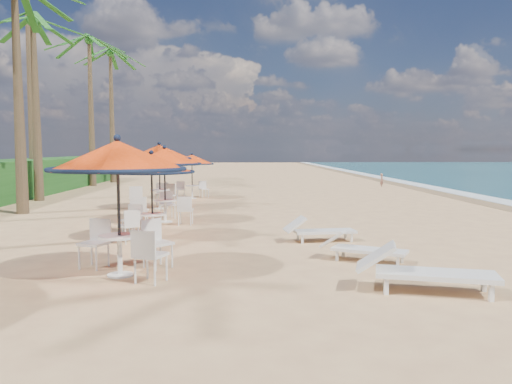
{
  "coord_description": "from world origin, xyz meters",
  "views": [
    {
      "loc": [
        -2.4,
        -9.17,
        2.32
      ],
      "look_at": [
        -1.94,
        3.93,
        1.2
      ],
      "focal_mm": 35.0,
      "sensor_mm": 36.0,
      "label": 1
    }
  ],
  "objects_px": {
    "station_3": "(159,160)",
    "lounger_mid": "(361,247)",
    "lounger_near": "(421,270)",
    "station_1": "(149,172)",
    "station_2": "(165,166)",
    "station_4": "(192,164)",
    "lounger_far": "(317,230)",
    "station_0": "(120,173)"
  },
  "relations": [
    {
      "from": "station_3",
      "to": "lounger_mid",
      "type": "bearing_deg",
      "value": -59.08
    },
    {
      "from": "lounger_near",
      "to": "lounger_mid",
      "type": "xyz_separation_m",
      "value": [
        -0.42,
        2.29,
        -0.07
      ]
    },
    {
      "from": "station_1",
      "to": "station_2",
      "type": "distance_m",
      "value": 3.05
    },
    {
      "from": "station_1",
      "to": "station_2",
      "type": "bearing_deg",
      "value": 90.96
    },
    {
      "from": "station_3",
      "to": "lounger_near",
      "type": "xyz_separation_m",
      "value": [
        6.07,
        -11.71,
        -1.54
      ]
    },
    {
      "from": "station_4",
      "to": "lounger_far",
      "type": "height_order",
      "value": "station_4"
    },
    {
      "from": "station_0",
      "to": "station_4",
      "type": "relative_size",
      "value": 1.2
    },
    {
      "from": "station_1",
      "to": "lounger_far",
      "type": "xyz_separation_m",
      "value": [
        4.28,
        -0.46,
        -1.45
      ]
    },
    {
      "from": "station_1",
      "to": "lounger_near",
      "type": "xyz_separation_m",
      "value": [
        5.25,
        -4.98,
        -1.39
      ]
    },
    {
      "from": "station_4",
      "to": "lounger_mid",
      "type": "xyz_separation_m",
      "value": [
        4.73,
        -13.54,
        -1.36
      ]
    },
    {
      "from": "station_1",
      "to": "lounger_far",
      "type": "height_order",
      "value": "station_1"
    },
    {
      "from": "station_1",
      "to": "lounger_near",
      "type": "bearing_deg",
      "value": -43.52
    },
    {
      "from": "lounger_near",
      "to": "lounger_far",
      "type": "relative_size",
      "value": 1.24
    },
    {
      "from": "station_4",
      "to": "lounger_far",
      "type": "bearing_deg",
      "value": -69.69
    },
    {
      "from": "lounger_near",
      "to": "station_0",
      "type": "bearing_deg",
      "value": -178.56
    },
    {
      "from": "station_3",
      "to": "station_4",
      "type": "bearing_deg",
      "value": 77.53
    },
    {
      "from": "station_2",
      "to": "lounger_mid",
      "type": "xyz_separation_m",
      "value": [
        4.87,
        -5.74,
        -1.5
      ]
    },
    {
      "from": "station_2",
      "to": "lounger_far",
      "type": "distance_m",
      "value": 5.76
    },
    {
      "from": "lounger_far",
      "to": "station_3",
      "type": "bearing_deg",
      "value": 118.25
    },
    {
      "from": "station_3",
      "to": "lounger_mid",
      "type": "relative_size",
      "value": 1.45
    },
    {
      "from": "station_2",
      "to": "station_4",
      "type": "xyz_separation_m",
      "value": [
        0.14,
        7.8,
        -0.14
      ]
    },
    {
      "from": "station_0",
      "to": "lounger_far",
      "type": "bearing_deg",
      "value": 38.02
    },
    {
      "from": "lounger_mid",
      "to": "station_3",
      "type": "bearing_deg",
      "value": 149.85
    },
    {
      "from": "station_3",
      "to": "lounger_near",
      "type": "height_order",
      "value": "station_3"
    },
    {
      "from": "station_2",
      "to": "lounger_near",
      "type": "xyz_separation_m",
      "value": [
        5.3,
        -8.03,
        -1.43
      ]
    },
    {
      "from": "station_1",
      "to": "lounger_near",
      "type": "distance_m",
      "value": 7.37
    },
    {
      "from": "station_3",
      "to": "lounger_far",
      "type": "bearing_deg",
      "value": -54.64
    },
    {
      "from": "station_4",
      "to": "lounger_far",
      "type": "relative_size",
      "value": 1.17
    },
    {
      "from": "station_2",
      "to": "lounger_near",
      "type": "relative_size",
      "value": 1.06
    },
    {
      "from": "station_0",
      "to": "station_4",
      "type": "distance_m",
      "value": 14.54
    },
    {
      "from": "lounger_near",
      "to": "lounger_mid",
      "type": "relative_size",
      "value": 1.28
    },
    {
      "from": "station_0",
      "to": "station_3",
      "type": "xyz_separation_m",
      "value": [
        -0.96,
        10.41,
        0.02
      ]
    },
    {
      "from": "lounger_near",
      "to": "lounger_mid",
      "type": "distance_m",
      "value": 2.33
    },
    {
      "from": "station_0",
      "to": "station_4",
      "type": "height_order",
      "value": "station_0"
    },
    {
      "from": "station_0",
      "to": "lounger_near",
      "type": "bearing_deg",
      "value": -14.19
    },
    {
      "from": "lounger_mid",
      "to": "station_2",
      "type": "bearing_deg",
      "value": 159.25
    },
    {
      "from": "station_2",
      "to": "station_3",
      "type": "bearing_deg",
      "value": 101.79
    },
    {
      "from": "station_2",
      "to": "lounger_mid",
      "type": "relative_size",
      "value": 1.36
    },
    {
      "from": "station_4",
      "to": "lounger_near",
      "type": "distance_m",
      "value": 16.69
    },
    {
      "from": "station_0",
      "to": "lounger_far",
      "type": "distance_m",
      "value": 5.49
    },
    {
      "from": "station_0",
      "to": "station_1",
      "type": "distance_m",
      "value": 3.7
    },
    {
      "from": "station_2",
      "to": "station_3",
      "type": "xyz_separation_m",
      "value": [
        -0.77,
        3.68,
        0.11
      ]
    }
  ]
}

